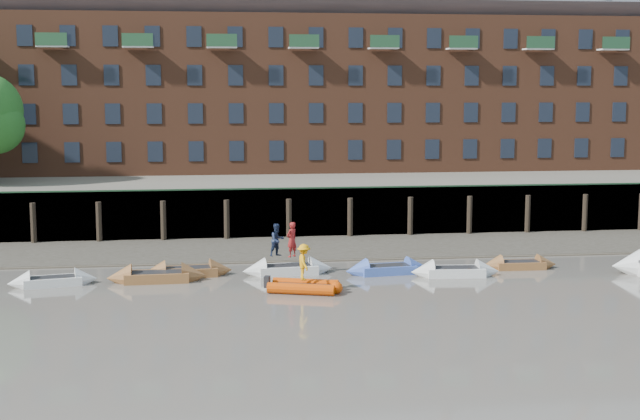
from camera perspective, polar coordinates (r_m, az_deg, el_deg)
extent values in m
plane|color=#655F57|center=(36.88, 4.20, -7.44)|extent=(220.00, 220.00, 0.00)
cube|color=#3D382F|center=(54.21, 0.47, -2.47)|extent=(110.00, 8.00, 0.50)
cube|color=#4C4336|center=(50.90, 0.98, -3.15)|extent=(110.00, 1.60, 0.10)
cube|color=#2D2A26|center=(58.27, -0.10, -0.15)|extent=(110.00, 0.80, 3.20)
cylinder|color=black|center=(58.27, -17.87, -0.83)|extent=(0.36, 0.36, 2.60)
cylinder|color=black|center=(57.66, -13.96, -0.77)|extent=(0.36, 0.36, 2.60)
cylinder|color=black|center=(57.31, -9.99, -0.71)|extent=(0.36, 0.36, 2.60)
cylinder|color=black|center=(57.25, -5.99, -0.64)|extent=(0.36, 0.36, 2.60)
cylinder|color=black|center=(57.46, -2.00, -0.57)|extent=(0.36, 0.36, 2.60)
cylinder|color=black|center=(57.95, 1.94, -0.50)|extent=(0.36, 0.36, 2.60)
cylinder|color=black|center=(58.71, 5.80, -0.43)|extent=(0.36, 0.36, 2.60)
cylinder|color=black|center=(59.73, 9.54, -0.35)|extent=(0.36, 0.36, 2.60)
cylinder|color=black|center=(60.99, 13.15, -0.28)|extent=(0.36, 0.36, 2.60)
cylinder|color=black|center=(62.48, 16.59, -0.21)|extent=(0.36, 0.36, 2.60)
cube|color=#264C2D|center=(57.76, -0.06, 1.43)|extent=(110.00, 0.06, 0.10)
cube|color=#5E594D|center=(71.68, -1.43, 1.35)|extent=(110.00, 28.00, 3.20)
cube|color=brown|center=(72.21, -1.53, 7.44)|extent=(80.00, 10.00, 12.00)
cube|color=#42444C|center=(72.52, -1.55, 13.14)|extent=(80.60, 15.56, 15.56)
cube|color=black|center=(68.25, -18.08, 3.51)|extent=(1.10, 0.12, 1.50)
cube|color=black|center=(67.74, -15.58, 3.58)|extent=(1.10, 0.12, 1.50)
cube|color=black|center=(67.37, -13.05, 3.64)|extent=(1.10, 0.12, 1.50)
cube|color=black|center=(67.13, -10.50, 3.70)|extent=(1.10, 0.12, 1.50)
cube|color=black|center=(67.02, -7.93, 3.75)|extent=(1.10, 0.12, 1.50)
cube|color=black|center=(67.04, -5.36, 3.79)|extent=(1.10, 0.12, 1.50)
cube|color=black|center=(67.20, -2.80, 3.82)|extent=(1.10, 0.12, 1.50)
cube|color=black|center=(67.49, -0.25, 3.85)|extent=(1.10, 0.12, 1.50)
cube|color=black|center=(67.92, 2.27, 3.87)|extent=(1.10, 0.12, 1.50)
cube|color=black|center=(68.47, 4.75, 3.88)|extent=(1.10, 0.12, 1.50)
cube|color=black|center=(69.15, 7.19, 3.88)|extent=(1.10, 0.12, 1.50)
cube|color=black|center=(69.95, 9.58, 3.88)|extent=(1.10, 0.12, 1.50)
cube|color=black|center=(70.87, 11.90, 3.87)|extent=(1.10, 0.12, 1.50)
cube|color=black|center=(71.90, 14.17, 3.86)|extent=(1.10, 0.12, 1.50)
cube|color=black|center=(73.04, 16.37, 3.84)|extent=(1.10, 0.12, 1.50)
cube|color=black|center=(74.29, 18.50, 3.81)|extent=(1.10, 0.12, 1.50)
cube|color=black|center=(68.11, -18.18, 5.86)|extent=(1.10, 0.12, 1.50)
cube|color=black|center=(67.61, -15.67, 5.94)|extent=(1.10, 0.12, 1.50)
cube|color=black|center=(67.23, -13.12, 6.02)|extent=(1.10, 0.12, 1.50)
cube|color=black|center=(66.99, -10.56, 6.09)|extent=(1.10, 0.12, 1.50)
cube|color=black|center=(66.88, -7.98, 6.14)|extent=(1.10, 0.12, 1.50)
cube|color=black|center=(66.90, -5.39, 6.18)|extent=(1.10, 0.12, 1.50)
cube|color=black|center=(67.06, -2.82, 6.21)|extent=(1.10, 0.12, 1.50)
cube|color=black|center=(67.36, -0.26, 6.23)|extent=(1.10, 0.12, 1.50)
cube|color=black|center=(67.78, 2.28, 6.23)|extent=(1.10, 0.12, 1.50)
cube|color=black|center=(68.33, 4.78, 6.22)|extent=(1.10, 0.12, 1.50)
cube|color=black|center=(69.01, 7.23, 6.20)|extent=(1.10, 0.12, 1.50)
cube|color=black|center=(69.82, 9.63, 6.17)|extent=(1.10, 0.12, 1.50)
cube|color=black|center=(70.74, 11.97, 6.13)|extent=(1.10, 0.12, 1.50)
cube|color=black|center=(71.77, 14.25, 6.09)|extent=(1.10, 0.12, 1.50)
cube|color=black|center=(72.91, 16.45, 6.03)|extent=(1.10, 0.12, 1.50)
cube|color=black|center=(74.16, 18.59, 5.97)|extent=(1.10, 0.12, 1.50)
cube|color=black|center=(68.09, -18.28, 8.21)|extent=(1.10, 0.12, 1.50)
cube|color=black|center=(67.59, -15.76, 8.31)|extent=(1.10, 0.12, 1.50)
cube|color=black|center=(67.21, -13.20, 8.40)|extent=(1.10, 0.12, 1.50)
cube|color=black|center=(66.97, -10.62, 8.48)|extent=(1.10, 0.12, 1.50)
cube|color=black|center=(66.86, -8.02, 8.54)|extent=(1.10, 0.12, 1.50)
cube|color=black|center=(66.88, -5.42, 8.58)|extent=(1.10, 0.12, 1.50)
cube|color=black|center=(67.04, -2.83, 8.60)|extent=(1.10, 0.12, 1.50)
cube|color=black|center=(67.33, -0.26, 8.61)|extent=(1.10, 0.12, 1.50)
cube|color=black|center=(67.76, 2.29, 8.60)|extent=(1.10, 0.12, 1.50)
cube|color=black|center=(68.31, 4.80, 8.57)|extent=(1.10, 0.12, 1.50)
cube|color=black|center=(68.99, 7.27, 8.53)|extent=(1.10, 0.12, 1.50)
cube|color=black|center=(69.80, 9.68, 8.47)|extent=(1.10, 0.12, 1.50)
cube|color=black|center=(70.72, 12.03, 8.40)|extent=(1.10, 0.12, 1.50)
cube|color=black|center=(71.75, 14.32, 8.32)|extent=(1.10, 0.12, 1.50)
cube|color=black|center=(72.89, 16.54, 8.23)|extent=(1.10, 0.12, 1.50)
cube|color=black|center=(74.14, 18.69, 8.13)|extent=(1.10, 0.12, 1.50)
cube|color=black|center=(68.18, -18.38, 10.56)|extent=(1.10, 0.12, 1.50)
cube|color=black|center=(67.68, -15.85, 10.68)|extent=(1.10, 0.12, 1.50)
cube|color=black|center=(67.30, -13.28, 10.79)|extent=(1.10, 0.12, 1.50)
cube|color=black|center=(67.06, -10.68, 10.87)|extent=(1.10, 0.12, 1.50)
cube|color=black|center=(66.95, -8.07, 10.93)|extent=(1.10, 0.12, 1.50)
cube|color=black|center=(66.98, -5.46, 10.97)|extent=(1.10, 0.12, 1.50)
cube|color=black|center=(67.14, -2.85, 10.99)|extent=(1.10, 0.12, 1.50)
cube|color=black|center=(67.43, -0.26, 10.99)|extent=(1.10, 0.12, 1.50)
cube|color=black|center=(67.85, 2.30, 10.96)|extent=(1.10, 0.12, 1.50)
cube|color=black|center=(68.41, 4.83, 10.92)|extent=(1.10, 0.12, 1.50)
cube|color=black|center=(69.09, 7.31, 10.85)|extent=(1.10, 0.12, 1.50)
cube|color=black|center=(69.89, 9.73, 10.77)|extent=(1.10, 0.12, 1.50)
cube|color=black|center=(70.81, 12.10, 10.67)|extent=(1.10, 0.12, 1.50)
cube|color=black|center=(71.84, 14.40, 10.55)|extent=(1.10, 0.12, 1.50)
cube|color=black|center=(72.98, 16.63, 10.43)|extent=(1.10, 0.12, 1.50)
cube|color=black|center=(74.23, 18.78, 10.29)|extent=(1.10, 0.12, 1.50)
cube|color=silver|center=(46.07, -16.74, -4.38)|extent=(2.95, 1.77, 0.43)
cone|color=silver|center=(46.14, -14.74, -4.29)|extent=(1.30, 1.43, 1.24)
cone|color=silver|center=(46.05, -18.74, -4.47)|extent=(1.30, 1.43, 1.24)
cube|color=black|center=(46.03, -16.75, -4.15)|extent=(2.44, 1.37, 0.06)
cube|color=brown|center=(45.73, -10.40, -4.22)|extent=(3.24, 1.55, 0.50)
cone|color=brown|center=(45.72, -8.06, -4.18)|extent=(1.29, 1.48, 1.44)
cone|color=brown|center=(45.81, -12.74, -4.27)|extent=(1.29, 1.48, 1.44)
cube|color=black|center=(45.68, -10.41, -3.94)|extent=(2.70, 1.17, 0.06)
cube|color=brown|center=(46.75, -8.46, -3.94)|extent=(3.11, 1.67, 0.46)
cone|color=brown|center=(46.93, -6.35, -3.85)|extent=(1.30, 1.47, 1.34)
cone|color=brown|center=(46.63, -10.59, -4.02)|extent=(1.30, 1.47, 1.34)
cube|color=black|center=(46.70, -8.47, -3.68)|extent=(2.58, 1.28, 0.06)
cube|color=silver|center=(46.80, -2.08, -3.83)|extent=(3.17, 1.65, 0.48)
cone|color=silver|center=(47.14, 0.06, -3.74)|extent=(1.31, 1.48, 1.38)
cone|color=silver|center=(46.52, -4.26, -3.92)|extent=(1.31, 1.48, 1.38)
cube|color=black|center=(46.75, -2.09, -3.57)|extent=(2.63, 1.26, 0.06)
cube|color=#3E5BB4|center=(47.02, 4.32, -3.81)|extent=(3.06, 1.68, 0.46)
cone|color=#3E5BB4|center=(47.59, 6.27, -3.69)|extent=(1.30, 1.45, 1.32)
cone|color=#3E5BB4|center=(46.51, 2.33, -3.92)|extent=(1.30, 1.45, 1.32)
cube|color=black|center=(46.98, 4.33, -3.56)|extent=(2.54, 1.29, 0.06)
cube|color=silver|center=(46.83, 8.64, -3.92)|extent=(3.05, 1.54, 0.46)
cone|color=silver|center=(47.21, 10.70, -3.87)|extent=(1.24, 1.41, 1.34)
cone|color=silver|center=(46.51, 6.55, -3.96)|extent=(1.24, 1.41, 1.34)
cube|color=black|center=(46.79, 8.65, -3.67)|extent=(2.53, 1.17, 0.06)
cube|color=brown|center=(49.36, 12.65, -3.45)|extent=(2.65, 1.24, 0.41)
cone|color=brown|center=(49.87, 14.32, -3.39)|extent=(1.04, 1.20, 1.19)
cone|color=brown|center=(48.90, 10.94, -3.51)|extent=(1.04, 1.20, 1.19)
cube|color=black|center=(49.33, 12.65, -3.24)|extent=(2.21, 0.93, 0.06)
cylinder|color=#C84005|center=(43.31, -0.92, -4.75)|extent=(3.22, 1.49, 0.53)
cylinder|color=#C84005|center=(42.24, -1.23, -5.08)|extent=(3.22, 1.49, 0.53)
sphere|color=#C84005|center=(42.48, 1.05, -5.00)|extent=(0.61, 0.61, 0.61)
cube|color=black|center=(42.77, -1.08, -4.91)|extent=(2.83, 1.70, 0.18)
cone|color=silver|center=(49.53, 19.02, -3.41)|extent=(1.74, 2.00, 1.84)
imported|color=maroon|center=(46.44, -1.82, -1.90)|extent=(0.79, 0.78, 1.84)
imported|color=#19233F|center=(46.66, -2.75, -1.92)|extent=(1.06, 0.99, 1.73)
imported|color=orange|center=(42.59, -1.04, -3.35)|extent=(0.74, 1.18, 1.74)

